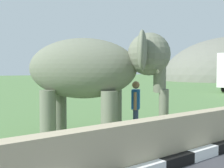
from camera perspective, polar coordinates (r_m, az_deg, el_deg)
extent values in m
cube|color=black|center=(6.05, 13.24, -15.16)|extent=(0.90, 0.20, 0.24)
cube|color=white|center=(6.74, 18.20, -13.33)|extent=(0.90, 0.20, 0.24)
cube|color=tan|center=(5.02, -2.24, -14.31)|extent=(28.00, 0.36, 1.00)
cylinder|color=slate|center=(8.26, 0.48, -5.96)|extent=(0.44, 0.44, 1.44)
cylinder|color=slate|center=(7.38, -0.58, -7.01)|extent=(0.44, 0.44, 1.44)
cylinder|color=slate|center=(8.67, -10.74, -5.59)|extent=(0.44, 0.44, 1.44)
cylinder|color=slate|center=(7.84, -12.99, -6.50)|extent=(0.44, 0.44, 1.44)
ellipsoid|color=slate|center=(7.90, -6.13, 3.21)|extent=(3.29, 3.36, 1.70)
sphere|color=slate|center=(7.63, 7.60, 6.09)|extent=(1.16, 1.16, 1.16)
ellipsoid|color=#D84C8C|center=(7.64, 9.80, 7.20)|extent=(0.71, 0.70, 0.44)
ellipsoid|color=slate|center=(8.42, 6.75, 6.12)|extent=(0.82, 0.79, 1.00)
ellipsoid|color=slate|center=(6.86, 6.20, 6.89)|extent=(0.82, 0.79, 1.00)
cylinder|color=slate|center=(7.62, 9.75, 1.94)|extent=(0.57, 0.56, 0.99)
cylinder|color=slate|center=(7.67, 10.57, -4.05)|extent=(0.41, 0.41, 0.82)
cone|color=beige|center=(7.90, 9.32, 2.70)|extent=(0.51, 0.49, 0.22)
cone|color=beige|center=(7.34, 9.33, 2.69)|extent=(0.51, 0.49, 0.22)
cylinder|color=navy|center=(8.64, 4.92, -7.67)|extent=(0.15, 0.15, 0.82)
cylinder|color=navy|center=(8.45, 4.83, -7.91)|extent=(0.15, 0.15, 0.82)
cube|color=#1E59B2|center=(8.44, 4.90, -3.12)|extent=(0.46, 0.45, 0.58)
cylinder|color=#9E7251|center=(8.71, 5.01, -3.13)|extent=(0.16, 0.16, 0.53)
cylinder|color=#9E7251|center=(8.19, 4.78, -3.50)|extent=(0.14, 0.14, 0.52)
sphere|color=#9E7251|center=(8.41, 4.91, -0.20)|extent=(0.23, 0.23, 0.23)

